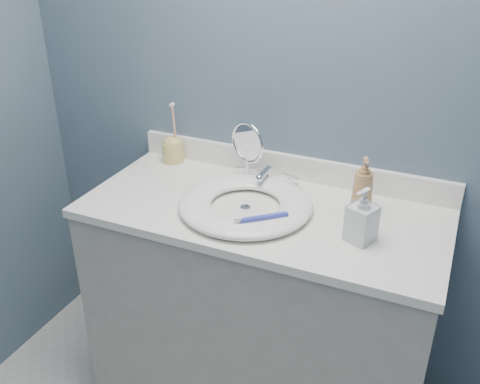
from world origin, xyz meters
The scene contains 12 objects.
back_wall centered at (0.00, 1.25, 1.20)m, with size 2.20×0.02×2.40m, color #475F6B.
vanity_cabinet centered at (0.00, 0.97, 0.42)m, with size 1.20×0.55×0.85m, color #ABA79C.
countertop centered at (0.00, 0.97, 0.86)m, with size 1.22×0.57×0.03m, color white.
backsplash centered at (0.00, 1.24, 0.93)m, with size 1.22×0.02×0.09m, color white.
basin centered at (-0.05, 0.94, 0.90)m, with size 0.45×0.45×0.04m, color white, non-canonical shape.
drain centered at (-0.05, 0.94, 0.88)m, with size 0.04×0.04×0.01m, color silver.
faucet centered at (-0.05, 1.14, 0.91)m, with size 0.25×0.13×0.07m.
makeup_mirror centered at (-0.13, 1.14, 1.01)m, with size 0.15×0.09×0.23m.
soap_bottle_amber centered at (0.30, 1.10, 0.97)m, with size 0.07×0.07×0.19m, color #A27549.
soap_bottle_clear centered at (0.34, 0.91, 0.97)m, with size 0.08×0.08×0.17m, color silver.
toothbrush_holder centered at (-0.47, 1.19, 0.94)m, with size 0.09×0.09×0.24m.
toothbrush_lying centered at (0.05, 0.84, 0.92)m, with size 0.14×0.12×0.02m.
Camera 1 is at (0.57, -0.49, 1.75)m, focal length 40.00 mm.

